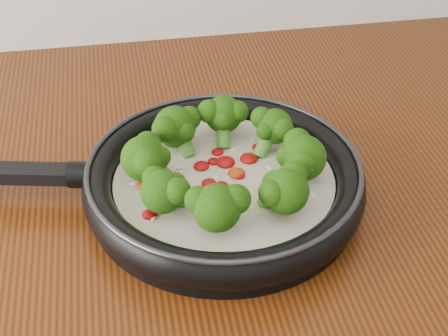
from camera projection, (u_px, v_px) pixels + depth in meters
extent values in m
cylinder|color=black|center=(224.00, 197.00, 0.80)|extent=(0.37, 0.37, 0.01)
torus|color=black|center=(224.00, 181.00, 0.79)|extent=(0.39, 0.39, 0.03)
torus|color=#2D2D33|center=(224.00, 166.00, 0.78)|extent=(0.38, 0.38, 0.01)
cube|color=black|center=(10.00, 173.00, 0.79)|extent=(0.19, 0.07, 0.02)
cylinder|color=black|center=(82.00, 175.00, 0.79)|extent=(0.04, 0.04, 0.03)
cylinder|color=beige|center=(224.00, 186.00, 0.79)|extent=(0.31, 0.31, 0.02)
ellipsoid|color=#980708|center=(249.00, 159.00, 0.82)|extent=(0.03, 0.03, 0.01)
ellipsoid|color=#980708|center=(150.00, 215.00, 0.73)|extent=(0.02, 0.02, 0.01)
ellipsoid|color=#AF380B|center=(225.00, 208.00, 0.74)|extent=(0.03, 0.03, 0.01)
ellipsoid|color=#980708|center=(201.00, 166.00, 0.80)|extent=(0.02, 0.02, 0.01)
ellipsoid|color=#980708|center=(213.00, 162.00, 0.81)|extent=(0.02, 0.02, 0.01)
ellipsoid|color=#AF380B|center=(284.00, 181.00, 0.78)|extent=(0.03, 0.03, 0.01)
ellipsoid|color=#980708|center=(239.00, 175.00, 0.79)|extent=(0.02, 0.02, 0.01)
ellipsoid|color=#980708|center=(258.00, 147.00, 0.84)|extent=(0.02, 0.02, 0.01)
ellipsoid|color=#AF380B|center=(236.00, 173.00, 0.79)|extent=(0.02, 0.02, 0.01)
ellipsoid|color=#980708|center=(210.00, 185.00, 0.77)|extent=(0.02, 0.02, 0.01)
ellipsoid|color=#980708|center=(217.00, 152.00, 0.83)|extent=(0.02, 0.02, 0.01)
ellipsoid|color=#AF380B|center=(149.00, 194.00, 0.76)|extent=(0.02, 0.02, 0.01)
ellipsoid|color=#980708|center=(221.00, 186.00, 0.77)|extent=(0.02, 0.02, 0.01)
ellipsoid|color=#980708|center=(209.00, 184.00, 0.78)|extent=(0.02, 0.02, 0.01)
ellipsoid|color=#AF380B|center=(278.00, 205.00, 0.75)|extent=(0.03, 0.03, 0.01)
ellipsoid|color=#980708|center=(225.00, 163.00, 0.81)|extent=(0.03, 0.03, 0.01)
ellipsoid|color=#980708|center=(292.00, 155.00, 0.82)|extent=(0.02, 0.02, 0.01)
ellipsoid|color=#AF380B|center=(144.00, 186.00, 0.77)|extent=(0.02, 0.02, 0.01)
ellipsoid|color=white|center=(226.00, 158.00, 0.82)|extent=(0.01, 0.01, 0.00)
ellipsoid|color=white|center=(282.00, 150.00, 0.83)|extent=(0.01, 0.01, 0.00)
ellipsoid|color=white|center=(297.00, 199.00, 0.75)|extent=(0.01, 0.01, 0.00)
ellipsoid|color=white|center=(168.00, 182.00, 0.78)|extent=(0.01, 0.01, 0.00)
ellipsoid|color=white|center=(229.00, 178.00, 0.79)|extent=(0.01, 0.01, 0.00)
ellipsoid|color=white|center=(190.00, 197.00, 0.76)|extent=(0.01, 0.01, 0.00)
ellipsoid|color=white|center=(239.00, 173.00, 0.79)|extent=(0.01, 0.01, 0.00)
ellipsoid|color=white|center=(179.00, 168.00, 0.80)|extent=(0.01, 0.01, 0.00)
ellipsoid|color=white|center=(161.00, 204.00, 0.75)|extent=(0.01, 0.01, 0.00)
ellipsoid|color=white|center=(261.00, 198.00, 0.76)|extent=(0.01, 0.01, 0.00)
ellipsoid|color=white|center=(231.00, 173.00, 0.80)|extent=(0.01, 0.01, 0.00)
ellipsoid|color=white|center=(215.00, 182.00, 0.78)|extent=(0.01, 0.01, 0.00)
ellipsoid|color=white|center=(216.00, 177.00, 0.79)|extent=(0.01, 0.01, 0.00)
ellipsoid|color=white|center=(133.00, 184.00, 0.78)|extent=(0.01, 0.01, 0.00)
ellipsoid|color=white|center=(247.00, 197.00, 0.76)|extent=(0.01, 0.01, 0.00)
ellipsoid|color=white|center=(234.00, 125.00, 0.88)|extent=(0.01, 0.01, 0.00)
ellipsoid|color=white|center=(233.00, 150.00, 0.83)|extent=(0.01, 0.01, 0.00)
ellipsoid|color=white|center=(176.00, 196.00, 0.76)|extent=(0.01, 0.01, 0.00)
ellipsoid|color=white|center=(213.00, 139.00, 0.85)|extent=(0.01, 0.01, 0.00)
ellipsoid|color=white|center=(153.00, 219.00, 0.73)|extent=(0.01, 0.01, 0.00)
ellipsoid|color=white|center=(270.00, 168.00, 0.80)|extent=(0.01, 0.01, 0.00)
ellipsoid|color=white|center=(252.00, 140.00, 0.85)|extent=(0.01, 0.01, 0.00)
ellipsoid|color=white|center=(198.00, 194.00, 0.76)|extent=(0.01, 0.01, 0.00)
ellipsoid|color=white|center=(314.00, 195.00, 0.76)|extent=(0.01, 0.01, 0.00)
cylinder|color=#559C33|center=(287.00, 170.00, 0.78)|extent=(0.04, 0.02, 0.04)
sphere|color=black|center=(304.00, 158.00, 0.77)|extent=(0.06, 0.06, 0.05)
sphere|color=black|center=(297.00, 142.00, 0.78)|extent=(0.04, 0.04, 0.03)
sphere|color=black|center=(302.00, 164.00, 0.75)|extent=(0.04, 0.04, 0.03)
sphere|color=black|center=(288.00, 156.00, 0.77)|extent=(0.03, 0.03, 0.03)
cylinder|color=#559C33|center=(265.00, 144.00, 0.82)|extent=(0.04, 0.03, 0.04)
sphere|color=black|center=(275.00, 126.00, 0.82)|extent=(0.05, 0.05, 0.04)
sphere|color=black|center=(262.00, 118.00, 0.82)|extent=(0.03, 0.03, 0.03)
sphere|color=black|center=(283.00, 129.00, 0.81)|extent=(0.03, 0.03, 0.03)
sphere|color=black|center=(265.00, 131.00, 0.81)|extent=(0.03, 0.03, 0.02)
cylinder|color=#559C33|center=(224.00, 134.00, 0.84)|extent=(0.02, 0.04, 0.04)
sphere|color=black|center=(223.00, 114.00, 0.84)|extent=(0.06, 0.06, 0.05)
sphere|color=black|center=(209.00, 111.00, 0.83)|extent=(0.04, 0.04, 0.03)
sphere|color=black|center=(238.00, 112.00, 0.83)|extent=(0.03, 0.03, 0.03)
sphere|color=black|center=(224.00, 121.00, 0.83)|extent=(0.03, 0.03, 0.02)
cylinder|color=#559C33|center=(184.00, 144.00, 0.82)|extent=(0.03, 0.04, 0.04)
sphere|color=black|center=(175.00, 127.00, 0.82)|extent=(0.06, 0.06, 0.05)
sphere|color=black|center=(165.00, 129.00, 0.80)|extent=(0.04, 0.04, 0.03)
sphere|color=black|center=(189.00, 118.00, 0.83)|extent=(0.04, 0.04, 0.03)
sphere|color=black|center=(184.00, 132.00, 0.81)|extent=(0.03, 0.03, 0.03)
cylinder|color=#559C33|center=(161.00, 171.00, 0.78)|extent=(0.04, 0.02, 0.04)
sphere|color=black|center=(144.00, 159.00, 0.76)|extent=(0.06, 0.06, 0.05)
sphere|color=black|center=(148.00, 163.00, 0.74)|extent=(0.04, 0.04, 0.03)
sphere|color=black|center=(148.00, 144.00, 0.78)|extent=(0.04, 0.04, 0.03)
sphere|color=black|center=(160.00, 157.00, 0.76)|extent=(0.03, 0.03, 0.03)
cylinder|color=#559C33|center=(176.00, 197.00, 0.74)|extent=(0.04, 0.03, 0.04)
sphere|color=black|center=(162.00, 192.00, 0.72)|extent=(0.06, 0.06, 0.05)
sphere|color=black|center=(177.00, 191.00, 0.71)|extent=(0.04, 0.04, 0.03)
sphere|color=black|center=(155.00, 178.00, 0.73)|extent=(0.03, 0.03, 0.03)
sphere|color=black|center=(175.00, 183.00, 0.73)|extent=(0.03, 0.03, 0.02)
cylinder|color=#559C33|center=(218.00, 210.00, 0.72)|extent=(0.03, 0.04, 0.04)
sphere|color=black|center=(217.00, 208.00, 0.69)|extent=(0.06, 0.06, 0.05)
sphere|color=black|center=(236.00, 199.00, 0.69)|extent=(0.04, 0.04, 0.03)
sphere|color=black|center=(199.00, 200.00, 0.69)|extent=(0.04, 0.04, 0.03)
sphere|color=black|center=(218.00, 195.00, 0.71)|extent=(0.03, 0.03, 0.03)
cylinder|color=#559C33|center=(272.00, 197.00, 0.74)|extent=(0.03, 0.04, 0.04)
sphere|color=black|center=(286.00, 191.00, 0.71)|extent=(0.06, 0.06, 0.05)
sphere|color=black|center=(293.00, 175.00, 0.72)|extent=(0.04, 0.04, 0.03)
sphere|color=black|center=(272.00, 193.00, 0.70)|extent=(0.03, 0.03, 0.03)
sphere|color=black|center=(273.00, 182.00, 0.72)|extent=(0.03, 0.03, 0.02)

